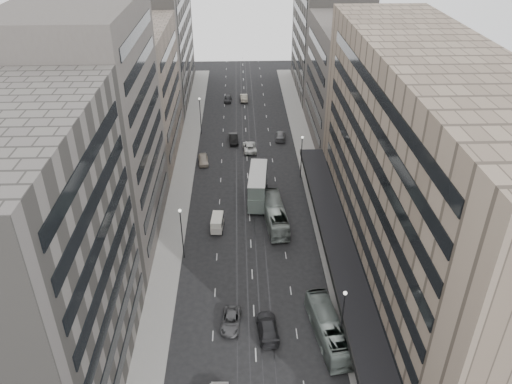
{
  "coord_description": "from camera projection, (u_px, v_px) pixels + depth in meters",
  "views": [
    {
      "loc": [
        -1.38,
        -45.08,
        45.11
      ],
      "look_at": [
        0.98,
        20.48,
        5.73
      ],
      "focal_mm": 35.0,
      "sensor_mm": 36.0,
      "label": 1
    }
  ],
  "objects": [
    {
      "name": "lamp_right_far",
      "position": [
        302.0,
        152.0,
        89.49
      ],
      "size": [
        0.44,
        0.44,
        8.32
      ],
      "color": "#262628",
      "rests_on": "ground"
    },
    {
      "name": "panel_van",
      "position": [
        217.0,
        223.0,
        77.21
      ],
      "size": [
        2.09,
        3.88,
        2.37
      ],
      "rotation": [
        0.0,
        0.0,
        -0.07
      ],
      "color": "beige",
      "rests_on": "ground"
    },
    {
      "name": "sidewalk_right",
      "position": [
        311.0,
        170.0,
        94.34
      ],
      "size": [
        4.0,
        125.0,
        0.15
      ],
      "primitive_type": "cube",
      "color": "gray",
      "rests_on": "ground"
    },
    {
      "name": "sedan_7",
      "position": [
        280.0,
        136.0,
        106.19
      ],
      "size": [
        2.54,
        5.34,
        1.5
      ],
      "primitive_type": "imported",
      "rotation": [
        0.0,
        0.0,
        3.06
      ],
      "color": "slate",
      "rests_on": "ground"
    },
    {
      "name": "lamp_right_near",
      "position": [
        343.0,
        313.0,
        55.21
      ],
      "size": [
        0.44,
        0.44,
        8.32
      ],
      "color": "#262628",
      "rests_on": "ground"
    },
    {
      "name": "sedan_3",
      "position": [
        268.0,
        327.0,
        59.17
      ],
      "size": [
        2.84,
        6.04,
        1.7
      ],
      "primitive_type": "imported",
      "rotation": [
        0.0,
        0.0,
        3.22
      ],
      "color": "#2A2A2D",
      "rests_on": "ground"
    },
    {
      "name": "sedan_2",
      "position": [
        231.0,
        321.0,
        60.31
      ],
      "size": [
        2.7,
        5.03,
        1.34
      ],
      "primitive_type": "imported",
      "rotation": [
        0.0,
        0.0,
        -0.1
      ],
      "color": "#4E4E50",
      "rests_on": "ground"
    },
    {
      "name": "building_left_c",
      "position": [
        132.0,
        94.0,
        94.2
      ],
      "size": [
        15.0,
        28.0,
        25.0
      ],
      "primitive_type": "cube",
      "color": "gray",
      "rests_on": "ground"
    },
    {
      "name": "sedan_4",
      "position": [
        203.0,
        160.0,
        96.55
      ],
      "size": [
        2.35,
        4.83,
        1.59
      ],
      "primitive_type": "imported",
      "rotation": [
        0.0,
        0.0,
        0.1
      ],
      "color": "#BAAC9A",
      "rests_on": "ground"
    },
    {
      "name": "double_decker",
      "position": [
        258.0,
        186.0,
        83.65
      ],
      "size": [
        3.83,
        10.22,
        5.47
      ],
      "rotation": [
        0.0,
        0.0,
        -0.09
      ],
      "color": "slate",
      "rests_on": "ground"
    },
    {
      "name": "ground",
      "position": [
        254.0,
        316.0,
        61.88
      ],
      "size": [
        220.0,
        220.0,
        0.0
      ],
      "primitive_type": "plane",
      "color": "black",
      "rests_on": "ground"
    },
    {
      "name": "building_right_mid",
      "position": [
        352.0,
        84.0,
        100.92
      ],
      "size": [
        15.0,
        28.0,
        24.0
      ],
      "primitive_type": "cube",
      "color": "#504A45",
      "rests_on": "ground"
    },
    {
      "name": "sidewalk_left",
      "position": [
        184.0,
        173.0,
        93.6
      ],
      "size": [
        4.0,
        125.0,
        0.15
      ],
      "primitive_type": "cube",
      "color": "gray",
      "rests_on": "ground"
    },
    {
      "name": "bus_near",
      "position": [
        328.0,
        328.0,
        58.1
      ],
      "size": [
        4.14,
        11.51,
        3.14
      ],
      "primitive_type": "imported",
      "rotation": [
        0.0,
        0.0,
        3.28
      ],
      "color": "gray",
      "rests_on": "ground"
    },
    {
      "name": "building_left_b",
      "position": [
        94.0,
        131.0,
        68.75
      ],
      "size": [
        15.0,
        26.0,
        34.0
      ],
      "primitive_type": "cube",
      "color": "#504A45",
      "rests_on": "ground"
    },
    {
      "name": "sedan_6",
      "position": [
        250.0,
        147.0,
        101.39
      ],
      "size": [
        2.96,
        5.84,
        1.58
      ],
      "primitive_type": "imported",
      "rotation": [
        0.0,
        0.0,
        3.2
      ],
      "color": "silver",
      "rests_on": "ground"
    },
    {
      "name": "building_left_a",
      "position": [
        27.0,
        268.0,
        46.64
      ],
      "size": [
        15.0,
        28.0,
        30.0
      ],
      "primitive_type": "cube",
      "color": "#5E5A55",
      "rests_on": "ground"
    },
    {
      "name": "building_left_d",
      "position": [
        156.0,
        42.0,
        121.71
      ],
      "size": [
        15.0,
        38.0,
        28.0
      ],
      "primitive_type": "cube",
      "color": "#5E5A55",
      "rests_on": "ground"
    },
    {
      "name": "sedan_8",
      "position": [
        228.0,
        99.0,
        125.35
      ],
      "size": [
        2.01,
        4.44,
        1.48
      ],
      "primitive_type": "imported",
      "rotation": [
        0.0,
        0.0,
        -0.06
      ],
      "color": "#292A2C",
      "rests_on": "ground"
    },
    {
      "name": "sedan_9",
      "position": [
        244.0,
        97.0,
        125.97
      ],
      "size": [
        1.91,
        5.01,
        1.63
      ],
      "primitive_type": "imported",
      "rotation": [
        0.0,
        0.0,
        3.18
      ],
      "color": "#AEA690",
      "rests_on": "ground"
    },
    {
      "name": "bus_far",
      "position": [
        275.0,
        214.0,
        78.59
      ],
      "size": [
        3.86,
        12.3,
        3.37
      ],
      "primitive_type": "imported",
      "rotation": [
        0.0,
        0.0,
        3.23
      ],
      "color": "#929D97",
      "rests_on": "ground"
    },
    {
      "name": "sedan_5",
      "position": [
        233.0,
        139.0,
        104.75
      ],
      "size": [
        2.14,
        5.14,
        1.65
      ],
      "primitive_type": "imported",
      "rotation": [
        0.0,
        0.0,
        0.08
      ],
      "color": "black",
      "rests_on": "ground"
    },
    {
      "name": "lamp_left_far",
      "position": [
        200.0,
        112.0,
        106.03
      ],
      "size": [
        0.44,
        0.44,
        8.32
      ],
      "color": "#262628",
      "rests_on": "ground"
    },
    {
      "name": "department_store",
      "position": [
        425.0,
        177.0,
        61.7
      ],
      "size": [
        19.2,
        60.0,
        30.0
      ],
      "color": "gray",
      "rests_on": "ground"
    },
    {
      "name": "building_right_far",
      "position": [
        329.0,
        37.0,
        125.6
      ],
      "size": [
        15.0,
        32.0,
        28.0
      ],
      "primitive_type": "cube",
      "color": "#5E5A55",
      "rests_on": "ground"
    },
    {
      "name": "lamp_left_near",
      "position": [
        181.0,
        228.0,
        69.18
      ],
      "size": [
        0.44,
        0.44,
        8.32
      ],
      "color": "#262628",
      "rests_on": "ground"
    }
  ]
}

